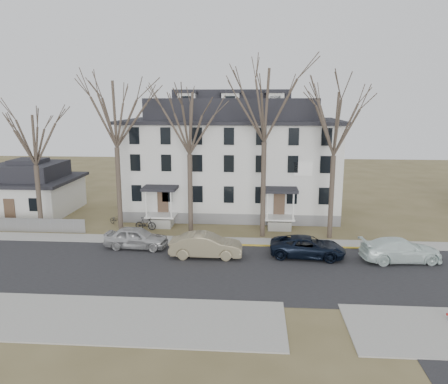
# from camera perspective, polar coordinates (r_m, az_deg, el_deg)

# --- Properties ---
(ground) EXTENTS (120.00, 120.00, 0.00)m
(ground) POSITION_cam_1_polar(r_m,az_deg,el_deg) (27.44, 3.15, -11.89)
(ground) COLOR brown
(ground) RESTS_ON ground
(main_road) EXTENTS (120.00, 10.00, 0.04)m
(main_road) POSITION_cam_1_polar(r_m,az_deg,el_deg) (29.28, 3.23, -10.31)
(main_road) COLOR #27272A
(main_road) RESTS_ON ground
(far_sidewalk) EXTENTS (120.00, 2.00, 0.08)m
(far_sidewalk) POSITION_cam_1_polar(r_m,az_deg,el_deg) (34.91, 3.41, -6.60)
(far_sidewalk) COLOR #A09F97
(far_sidewalk) RESTS_ON ground
(near_sidewalk_left) EXTENTS (20.00, 5.00, 0.08)m
(near_sidewalk_left) POSITION_cam_1_polar(r_m,az_deg,el_deg) (24.43, -16.98, -15.56)
(near_sidewalk_left) COLOR #A09F97
(near_sidewalk_left) RESTS_ON ground
(yellow_curb) EXTENTS (14.00, 0.25, 0.06)m
(yellow_curb) POSITION_cam_1_polar(r_m,az_deg,el_deg) (34.37, 11.82, -7.14)
(yellow_curb) COLOR gold
(yellow_curb) RESTS_ON ground
(boarding_house) EXTENTS (20.80, 12.36, 12.05)m
(boarding_house) POSITION_cam_1_polar(r_m,az_deg,el_deg) (43.51, 1.06, 4.38)
(boarding_house) COLOR slate
(boarding_house) RESTS_ON ground
(small_house) EXTENTS (8.70, 8.70, 5.00)m
(small_house) POSITION_cam_1_polar(r_m,az_deg,el_deg) (47.63, -23.89, 0.19)
(small_house) COLOR silver
(small_house) RESTS_ON ground
(fence) EXTENTS (14.00, 0.06, 1.20)m
(fence) POSITION_cam_1_polar(r_m,az_deg,el_deg) (42.16, -26.53, -4.61)
(fence) COLOR gray
(fence) RESTS_ON ground
(tree_far_left) EXTENTS (8.40, 8.40, 13.72)m
(tree_far_left) POSITION_cam_1_polar(r_m,az_deg,el_deg) (36.73, -14.06, 10.42)
(tree_far_left) COLOR #473B31
(tree_far_left) RESTS_ON ground
(tree_mid_left) EXTENTS (7.80, 7.80, 12.74)m
(tree_mid_left) POSITION_cam_1_polar(r_m,az_deg,el_deg) (35.36, -4.59, 9.49)
(tree_mid_left) COLOR #473B31
(tree_mid_left) RESTS_ON ground
(tree_center) EXTENTS (9.00, 9.00, 14.70)m
(tree_center) POSITION_cam_1_polar(r_m,az_deg,el_deg) (34.92, 5.36, 11.88)
(tree_center) COLOR #473B31
(tree_center) RESTS_ON ground
(tree_mid_right) EXTENTS (7.80, 7.80, 12.74)m
(tree_mid_right) POSITION_cam_1_polar(r_m,az_deg,el_deg) (35.48, 14.34, 9.17)
(tree_mid_right) COLOR #473B31
(tree_mid_right) RESTS_ON ground
(tree_bungalow) EXTENTS (6.60, 6.60, 10.78)m
(tree_bungalow) POSITION_cam_1_polar(r_m,az_deg,el_deg) (39.57, -23.63, 6.64)
(tree_bungalow) COLOR #473B31
(tree_bungalow) RESTS_ON ground
(car_silver) EXTENTS (4.89, 2.20, 1.63)m
(car_silver) POSITION_cam_1_polar(r_m,az_deg,el_deg) (33.96, -11.38, -5.91)
(car_silver) COLOR #B8B8B8
(car_silver) RESTS_ON ground
(car_tan) EXTENTS (5.19, 1.85, 1.71)m
(car_tan) POSITION_cam_1_polar(r_m,az_deg,el_deg) (31.48, -2.37, -7.03)
(car_tan) COLOR #7F7457
(car_tan) RESTS_ON ground
(car_navy) EXTENTS (5.55, 2.97, 1.48)m
(car_navy) POSITION_cam_1_polar(r_m,az_deg,el_deg) (32.06, 10.86, -7.10)
(car_navy) COLOR black
(car_navy) RESTS_ON ground
(car_white) EXTENTS (5.77, 2.86, 1.61)m
(car_white) POSITION_cam_1_polar(r_m,az_deg,el_deg) (33.04, 22.08, -7.09)
(car_white) COLOR white
(car_white) RESTS_ON ground
(bicycle_left) EXTENTS (1.68, 1.34, 0.85)m
(bicycle_left) POSITION_cam_1_polar(r_m,az_deg,el_deg) (40.71, -13.90, -3.61)
(bicycle_left) COLOR black
(bicycle_left) RESTS_ON ground
(bicycle_right) EXTENTS (1.87, 0.63, 1.11)m
(bicycle_right) POSITION_cam_1_polar(r_m,az_deg,el_deg) (38.48, -10.20, -4.15)
(bicycle_right) COLOR black
(bicycle_right) RESTS_ON ground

